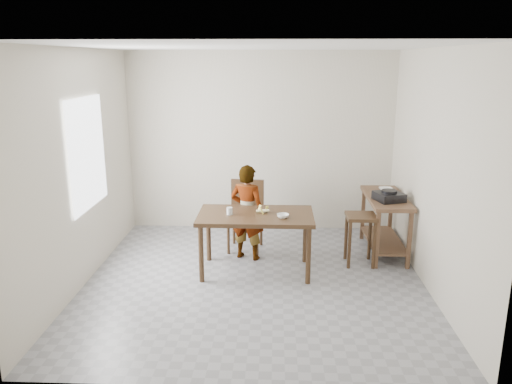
{
  "coord_description": "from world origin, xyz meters",
  "views": [
    {
      "loc": [
        0.24,
        -5.48,
        2.57
      ],
      "look_at": [
        0.0,
        0.4,
        1.0
      ],
      "focal_mm": 35.0,
      "sensor_mm": 36.0,
      "label": 1
    }
  ],
  "objects_px": {
    "prep_counter": "(384,225)",
    "stool": "(360,239)",
    "dining_table": "(256,243)",
    "child": "(247,212)",
    "dining_chair": "(245,217)"
  },
  "relations": [
    {
      "from": "dining_chair",
      "to": "stool",
      "type": "distance_m",
      "value": 1.58
    },
    {
      "from": "child",
      "to": "stool",
      "type": "bearing_deg",
      "value": -166.18
    },
    {
      "from": "child",
      "to": "dining_chair",
      "type": "bearing_deg",
      "value": -61.99
    },
    {
      "from": "dining_table",
      "to": "child",
      "type": "xyz_separation_m",
      "value": [
        -0.13,
        0.43,
        0.26
      ]
    },
    {
      "from": "prep_counter",
      "to": "stool",
      "type": "height_order",
      "value": "prep_counter"
    },
    {
      "from": "dining_table",
      "to": "stool",
      "type": "relative_size",
      "value": 2.11
    },
    {
      "from": "dining_table",
      "to": "prep_counter",
      "type": "relative_size",
      "value": 1.17
    },
    {
      "from": "prep_counter",
      "to": "stool",
      "type": "xyz_separation_m",
      "value": [
        -0.39,
        -0.41,
        -0.07
      ]
    },
    {
      "from": "child",
      "to": "stool",
      "type": "relative_size",
      "value": 1.92
    },
    {
      "from": "prep_counter",
      "to": "stool",
      "type": "relative_size",
      "value": 1.81
    },
    {
      "from": "child",
      "to": "dining_table",
      "type": "bearing_deg",
      "value": 125.77
    },
    {
      "from": "prep_counter",
      "to": "dining_chair",
      "type": "height_order",
      "value": "dining_chair"
    },
    {
      "from": "dining_table",
      "to": "prep_counter",
      "type": "xyz_separation_m",
      "value": [
        1.72,
        0.7,
        0.03
      ]
    },
    {
      "from": "stool",
      "to": "child",
      "type": "bearing_deg",
      "value": 174.62
    },
    {
      "from": "prep_counter",
      "to": "child",
      "type": "relative_size",
      "value": 0.95
    }
  ]
}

